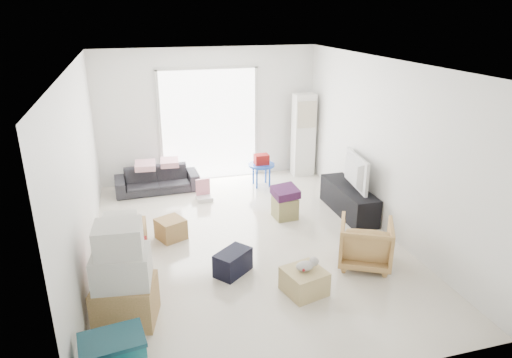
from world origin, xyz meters
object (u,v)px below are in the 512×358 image
object	(u,v)px
television	(350,183)
sofa	(157,176)
ottoman	(285,208)
kids_table	(261,163)
wood_crate	(304,281)
armchair	(366,241)
ac_tower	(303,135)
tv_console	(349,200)

from	to	relation	value
television	sofa	world-z (taller)	sofa
ottoman	kids_table	size ratio (longest dim) A/B	0.56
wood_crate	armchair	bearing A→B (deg)	21.31
ottoman	television	bearing A→B (deg)	-5.78
ottoman	sofa	bearing A→B (deg)	137.51
ac_tower	television	size ratio (longest dim) A/B	1.74
tv_console	armchair	size ratio (longest dim) A/B	2.03
sofa	tv_console	bearing A→B (deg)	-33.77
kids_table	armchair	bearing A→B (deg)	-80.82
tv_console	kids_table	world-z (taller)	kids_table
tv_console	kids_table	distance (m)	2.03
sofa	wood_crate	bearing A→B (deg)	-71.05
sofa	kids_table	size ratio (longest dim) A/B	2.42
tv_console	sofa	xyz separation A→B (m)	(-3.16, 1.96, 0.07)
sofa	kids_table	world-z (taller)	kids_table
kids_table	sofa	bearing A→B (deg)	172.54
ac_tower	wood_crate	size ratio (longest dim) A/B	3.68
ac_tower	sofa	bearing A→B (deg)	-177.24
kids_table	wood_crate	xyz separation A→B (m)	(-0.53, -3.74, -0.32)
armchair	tv_console	bearing A→B (deg)	-81.02
sofa	armchair	distance (m)	4.44
television	wood_crate	distance (m)	2.65
television	sofa	xyz separation A→B (m)	(-3.16, 1.96, -0.24)
sofa	ac_tower	bearing A→B (deg)	0.86
tv_console	television	size ratio (longest dim) A/B	1.47
ottoman	wood_crate	world-z (taller)	ottoman
television	kids_table	bearing A→B (deg)	40.28
armchair	ottoman	bearing A→B (deg)	-43.71
ac_tower	kids_table	size ratio (longest dim) A/B	2.64
television	tv_console	bearing A→B (deg)	0.00
wood_crate	kids_table	bearing A→B (deg)	81.93
ac_tower	wood_crate	bearing A→B (deg)	-110.78
armchair	sofa	bearing A→B (deg)	-26.20
armchair	wood_crate	size ratio (longest dim) A/B	1.52
kids_table	wood_crate	distance (m)	3.79
ac_tower	television	bearing A→B (deg)	-88.64
television	wood_crate	bearing A→B (deg)	148.81
armchair	wood_crate	xyz separation A→B (m)	(-1.07, -0.42, -0.20)
tv_console	sofa	world-z (taller)	sofa
ac_tower	armchair	world-z (taller)	ac_tower
television	armchair	xyz separation A→B (m)	(-0.56, -1.63, -0.19)
ac_tower	sofa	size ratio (longest dim) A/B	1.09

